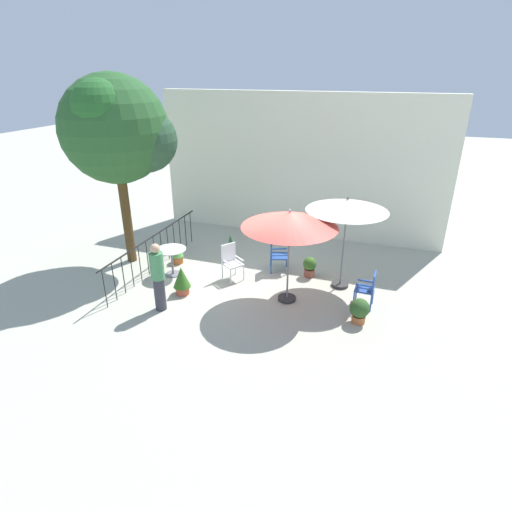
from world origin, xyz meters
TOP-DOWN VIEW (x-y plane):
  - ground_plane at (0.00, 0.00)m, footprint 60.00×60.00m
  - villa_facade at (0.00, 4.07)m, footprint 9.35×0.30m
  - terrace_railing at (-3.04, 0.00)m, footprint 0.03×4.71m
  - shade_tree at (-3.99, 0.33)m, footprint 2.94×2.80m
  - patio_umbrella_0 at (0.90, -0.43)m, footprint 2.23×2.23m
  - patio_umbrella_1 at (2.02, 0.71)m, footprint 1.99×1.99m
  - cafe_table_0 at (-2.43, -0.13)m, footprint 0.80×0.80m
  - patio_chair_0 at (2.77, -0.12)m, footprint 0.45×0.44m
  - patio_chair_1 at (0.18, 1.04)m, footprint 0.62×0.62m
  - patio_chair_2 at (-0.83, 0.20)m, footprint 0.63×0.63m
  - potted_plant_0 at (1.14, 1.01)m, footprint 0.37×0.37m
  - potted_plant_1 at (-1.32, 1.36)m, footprint 0.29×0.29m
  - potted_plant_2 at (-2.68, 0.58)m, footprint 0.38×0.38m
  - potted_plant_3 at (-1.67, -1.00)m, footprint 0.44×0.44m
  - potted_plant_4 at (2.67, -0.86)m, footprint 0.44×0.44m
  - standing_person at (-1.80, -1.81)m, footprint 0.40×0.40m

SIDE VIEW (x-z plane):
  - ground_plane at x=0.00m, z-range 0.00..0.00m
  - potted_plant_0 at x=1.14m, z-range 0.02..0.58m
  - potted_plant_2 at x=-2.68m, z-range 0.02..0.61m
  - potted_plant_4 at x=2.67m, z-range 0.03..0.62m
  - potted_plant_1 at x=-1.32m, z-range 0.00..0.76m
  - potted_plant_3 at x=-1.67m, z-range 0.03..0.77m
  - patio_chair_1 at x=0.18m, z-range 0.07..0.97m
  - patio_chair_0 at x=2.77m, z-range 0.08..0.99m
  - cafe_table_0 at x=-2.43m, z-range 0.15..0.92m
  - patio_chair_2 at x=-0.83m, z-range 0.06..1.03m
  - terrace_railing at x=-3.04m, z-range 0.17..1.19m
  - standing_person at x=-1.80m, z-range 0.03..1.70m
  - patio_umbrella_0 at x=0.90m, z-range 0.91..3.23m
  - patio_umbrella_1 at x=2.02m, z-range 0.97..3.38m
  - villa_facade at x=0.00m, z-range 0.00..4.57m
  - shade_tree at x=-3.99m, z-range 1.18..6.33m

